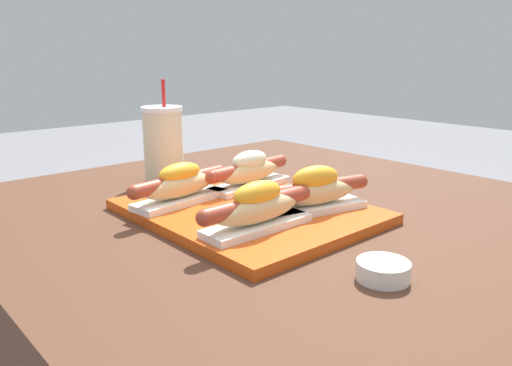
{
  "coord_description": "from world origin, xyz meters",
  "views": [
    {
      "loc": [
        0.64,
        -0.65,
        0.97
      ],
      "look_at": [
        -0.01,
        -0.07,
        0.74
      ],
      "focal_mm": 35.0,
      "sensor_mm": 36.0,
      "label": 1
    }
  ],
  "objects": [
    {
      "name": "hot_dog_0",
      "position": [
        -0.11,
        -0.16,
        0.74
      ],
      "size": [
        0.08,
        0.23,
        0.08
      ],
      "color": "white",
      "rests_on": "serving_tray"
    },
    {
      "name": "hot_dog_1",
      "position": [
        0.09,
        -0.15,
        0.74
      ],
      "size": [
        0.06,
        0.23,
        0.08
      ],
      "color": "white",
      "rests_on": "serving_tray"
    },
    {
      "name": "hot_dog_2",
      "position": [
        -0.1,
        -0.0,
        0.74
      ],
      "size": [
        0.08,
        0.23,
        0.08
      ],
      "color": "white",
      "rests_on": "serving_tray"
    },
    {
      "name": "serving_tray",
      "position": [
        -0.01,
        -0.09,
        0.69
      ],
      "size": [
        0.42,
        0.34,
        0.02
      ],
      "color": "#CC4C14",
      "rests_on": "patio_table"
    },
    {
      "name": "hot_dog_3",
      "position": [
        0.09,
        -0.02,
        0.74
      ],
      "size": [
        0.1,
        0.22,
        0.08
      ],
      "color": "white",
      "rests_on": "serving_tray"
    },
    {
      "name": "drink_cup",
      "position": [
        -0.32,
        -0.07,
        0.77
      ],
      "size": [
        0.09,
        0.09,
        0.23
      ],
      "color": "beige",
      "rests_on": "patio_table"
    },
    {
      "name": "patio_table",
      "position": [
        0.0,
        0.0,
        0.34
      ],
      "size": [
        1.13,
        1.04,
        0.68
      ],
      "color": "#4C2D1E",
      "rests_on": "ground_plane"
    },
    {
      "name": "sauce_bowl",
      "position": [
        0.31,
        -0.13,
        0.7
      ],
      "size": [
        0.07,
        0.07,
        0.02
      ],
      "color": "silver",
      "rests_on": "patio_table"
    }
  ]
}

